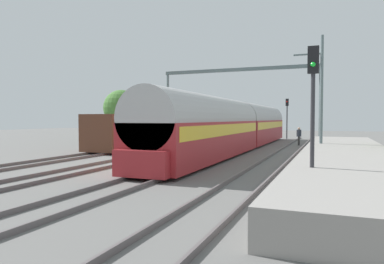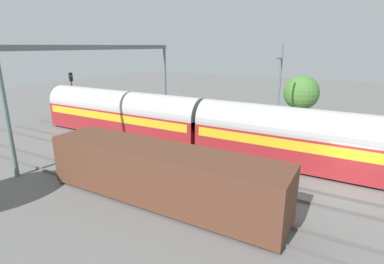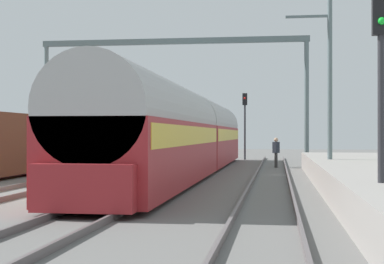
# 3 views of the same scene
# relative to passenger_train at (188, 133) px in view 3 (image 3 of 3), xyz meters

# --- Properties ---
(ground) EXTENTS (120.00, 120.00, 0.00)m
(ground) POSITION_rel_passenger_train_xyz_m (-2.05, -10.41, -1.97)
(ground) COLOR slate
(track_west) EXTENTS (1.52, 60.00, 0.16)m
(track_west) POSITION_rel_passenger_train_xyz_m (-4.11, -10.41, -1.89)
(track_west) COLOR #5D5556
(track_west) RESTS_ON ground
(track_east) EXTENTS (1.52, 60.00, 0.16)m
(track_east) POSITION_rel_passenger_train_xyz_m (0.00, -10.41, -1.89)
(track_east) COLOR #5D5556
(track_east) RESTS_ON ground
(track_far_east) EXTENTS (1.52, 60.00, 0.16)m
(track_far_east) POSITION_rel_passenger_train_xyz_m (4.11, -10.41, -1.89)
(track_far_east) COLOR #5D5556
(track_far_east) RESTS_ON ground
(platform) EXTENTS (4.40, 28.00, 0.90)m
(platform) POSITION_rel_passenger_train_xyz_m (7.92, -8.41, -1.52)
(platform) COLOR gray
(platform) RESTS_ON ground
(passenger_train) EXTENTS (2.93, 32.85, 3.82)m
(passenger_train) POSITION_rel_passenger_train_xyz_m (0.00, 0.00, 0.00)
(passenger_train) COLOR maroon
(passenger_train) RESTS_ON ground
(freight_car) EXTENTS (2.80, 13.00, 2.70)m
(freight_car) POSITION_rel_passenger_train_xyz_m (-8.21, -1.91, -0.50)
(freight_car) COLOR #563323
(freight_car) RESTS_ON ground
(person_crossing) EXTENTS (0.42, 0.47, 1.73)m
(person_crossing) POSITION_rel_passenger_train_xyz_m (4.29, 5.94, -0.94)
(person_crossing) COLOR #333333
(person_crossing) RESTS_ON ground
(railway_signal_near) EXTENTS (0.36, 0.30, 4.94)m
(railway_signal_near) POSITION_rel_passenger_train_xyz_m (6.56, -16.36, 1.19)
(railway_signal_near) COLOR #2D2D33
(railway_signal_near) RESTS_ON ground
(railway_signal_far) EXTENTS (0.36, 0.30, 5.04)m
(railway_signal_far) POSITION_rel_passenger_train_xyz_m (1.92, 16.95, 1.26)
(railway_signal_far) COLOR #2D2D33
(railway_signal_far) RESTS_ON ground
(catenary_gantry) EXTENTS (16.72, 0.28, 7.86)m
(catenary_gantry) POSITION_rel_passenger_train_xyz_m (-2.05, 7.65, 3.94)
(catenary_gantry) COLOR slate
(catenary_gantry) RESTS_ON ground
(catenary_pole_east_mid) EXTENTS (1.90, 0.20, 8.00)m
(catenary_pole_east_mid) POSITION_rel_passenger_train_xyz_m (6.46, -4.05, 2.18)
(catenary_pole_east_mid) COLOR slate
(catenary_pole_east_mid) RESTS_ON ground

